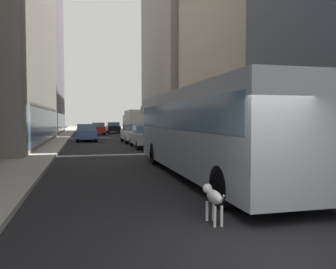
{
  "coord_description": "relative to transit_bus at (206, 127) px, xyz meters",
  "views": [
    {
      "loc": [
        -3.03,
        -4.5,
        2.06
      ],
      "look_at": [
        0.48,
        9.55,
        1.4
      ],
      "focal_mm": 36.08,
      "sensor_mm": 36.0,
      "label": 1
    }
  ],
  "objects": [
    {
      "name": "building_right_far",
      "position": [
        10.7,
        38.37,
        11.9
      ],
      "size": [
        9.66,
        20.89,
        27.37
      ],
      "color": "gray",
      "rests_on": "ground"
    },
    {
      "name": "box_truck",
      "position": [
        1.6,
        26.87,
        -0.11
      ],
      "size": [
        2.3,
        7.5,
        3.05
      ],
      "color": "silver",
      "rests_on": "ground"
    },
    {
      "name": "sidewalk_right",
      "position": [
        4.5,
        28.17,
        -1.7
      ],
      "size": [
        2.4,
        110.0,
        0.15
      ],
      "primitive_type": "cube",
      "color": "gray",
      "rests_on": "ground"
    },
    {
      "name": "building_left_far",
      "position": [
        -13.1,
        38.7,
        13.76
      ],
      "size": [
        11.62,
        17.01,
        31.08
      ],
      "color": "slate",
      "rests_on": "ground"
    },
    {
      "name": "dalmatian_dog",
      "position": [
        -1.76,
        -5.12,
        -1.26
      ],
      "size": [
        0.22,
        0.96,
        0.72
      ],
      "color": "white",
      "rests_on": "ground"
    },
    {
      "name": "ground_plane",
      "position": [
        -1.2,
        28.17,
        -1.78
      ],
      "size": [
        120.0,
        120.0,
        0.0
      ],
      "primitive_type": "plane",
      "color": "black"
    },
    {
      "name": "car_blue_hatchback",
      "position": [
        -4.0,
        21.23,
        -0.95
      ],
      "size": [
        1.8,
        4.6,
        1.62
      ],
      "color": "#4C6BB7",
      "rests_on": "ground"
    },
    {
      "name": "car_silver_sedan",
      "position": [
        0.0,
        12.47,
        -0.96
      ],
      "size": [
        1.7,
        4.11,
        1.62
      ],
      "color": "#B7BABF",
      "rests_on": "ground"
    },
    {
      "name": "transit_bus",
      "position": [
        0.0,
        0.0,
        0.0
      ],
      "size": [
        2.78,
        11.53,
        3.05
      ],
      "color": "#999EA3",
      "rests_on": "ground"
    },
    {
      "name": "sidewalk_left",
      "position": [
        -6.9,
        28.17,
        -1.7
      ],
      "size": [
        2.4,
        110.0,
        0.15
      ],
      "primitive_type": "cube",
      "color": "#9E9991",
      "rests_on": "ground"
    },
    {
      "name": "car_red_coupe",
      "position": [
        -2.4,
        34.48,
        -0.96
      ],
      "size": [
        1.73,
        4.0,
        1.62
      ],
      "color": "red",
      "rests_on": "ground"
    },
    {
      "name": "car_black_suv",
      "position": [
        0.0,
        39.49,
        -0.95
      ],
      "size": [
        1.82,
        4.73,
        1.62
      ],
      "color": "black",
      "rests_on": "ground"
    },
    {
      "name": "car_white_van",
      "position": [
        0.0,
        18.13,
        -0.95
      ],
      "size": [
        1.85,
        4.37,
        1.62
      ],
      "color": "silver",
      "rests_on": "ground"
    },
    {
      "name": "building_right_mid",
      "position": [
        10.7,
        18.06,
        11.19
      ],
      "size": [
        8.14,
        18.04,
        25.95
      ],
      "color": "#A0937F",
      "rests_on": "ground"
    }
  ]
}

